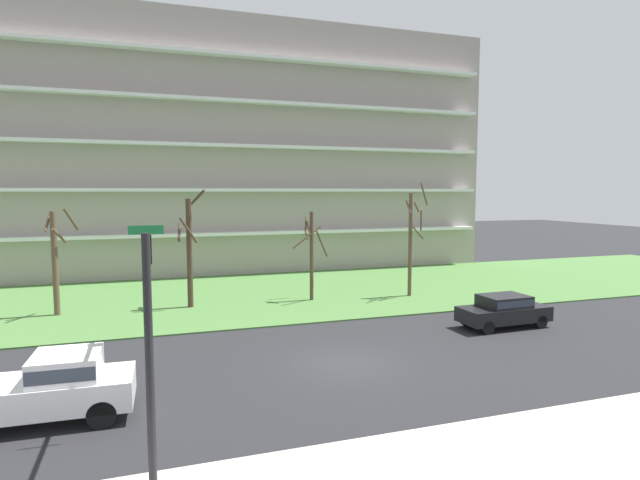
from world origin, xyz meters
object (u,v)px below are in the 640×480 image
tree_right (412,239)px  pickup_white_center_left (42,388)px  tree_far_left (56,259)px  traffic_signal_mast (148,297)px  tree_left (189,250)px  sedan_black_near_left (504,310)px  tree_center (311,252)px

tree_right → pickup_white_center_left: size_ratio=1.30×
tree_far_left → pickup_white_center_left: bearing=-83.3°
traffic_signal_mast → tree_left: bearing=82.2°
tree_left → sedan_black_near_left: size_ratio=1.50×
pickup_white_center_left → sedan_black_near_left: bearing=15.0°
sedan_black_near_left → traffic_signal_mast: bearing=21.9°
sedan_black_near_left → tree_far_left: bearing=-25.6°
tree_far_left → pickup_white_center_left: size_ratio=1.06×
pickup_white_center_left → tree_right: bearing=35.7°
sedan_black_near_left → traffic_signal_mast: 17.97m
tree_far_left → tree_right: 20.07m
tree_left → traffic_signal_mast: bearing=-97.8°
tree_far_left → tree_right: size_ratio=0.82×
tree_left → tree_center: bearing=-2.6°
sedan_black_near_left → tree_left: bearing=-34.3°
traffic_signal_mast → tree_right: bearing=44.0°
tree_left → pickup_white_center_left: bearing=-110.8°
tree_left → traffic_signal_mast: size_ratio=1.18×
tree_far_left → tree_left: (6.75, -0.26, 0.28)m
tree_center → pickup_white_center_left: bearing=-132.7°
sedan_black_near_left → pickup_white_center_left: 19.68m
sedan_black_near_left → pickup_white_center_left: bearing=11.6°
tree_far_left → traffic_signal_mast: bearing=-74.4°
tree_far_left → traffic_signal_mast: size_ratio=1.02×
tree_center → tree_left: bearing=177.4°
tree_left → tree_far_left: bearing=177.8°
tree_right → sedan_black_near_left: size_ratio=1.59×
tree_right → traffic_signal_mast: 21.50m
tree_far_left → pickup_white_center_left: (1.63, -13.75, -2.03)m
tree_far_left → tree_right: tree_right is taller
sedan_black_near_left → pickup_white_center_left: pickup_white_center_left is taller
tree_far_left → tree_right: (20.02, -1.39, 0.56)m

